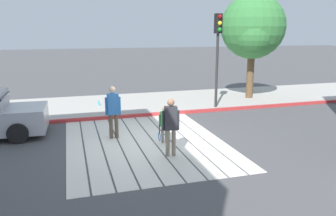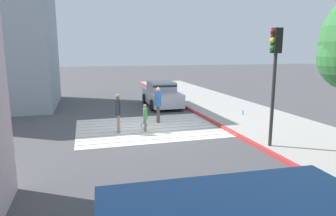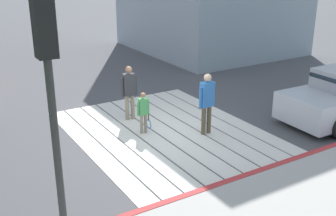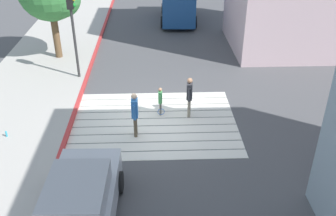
{
  "view_description": "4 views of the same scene",
  "coord_description": "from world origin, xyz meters",
  "px_view_note": "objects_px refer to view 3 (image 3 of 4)",
  "views": [
    {
      "loc": [
        10.02,
        -2.22,
        3.51
      ],
      "look_at": [
        -0.47,
        0.91,
        0.97
      ],
      "focal_mm": 35.63,
      "sensor_mm": 36.0,
      "label": 1
    },
    {
      "loc": [
        2.73,
        13.07,
        3.46
      ],
      "look_at": [
        -0.72,
        0.79,
        1.04
      ],
      "focal_mm": 31.95,
      "sensor_mm": 36.0,
      "label": 2
    },
    {
      "loc": [
        -9.43,
        5.69,
        4.77
      ],
      "look_at": [
        -0.77,
        0.4,
        1.05
      ],
      "focal_mm": 44.84,
      "sensor_mm": 36.0,
      "label": 3
    },
    {
      "loc": [
        0.05,
        -12.77,
        7.96
      ],
      "look_at": [
        0.53,
        -0.13,
        0.71
      ],
      "focal_mm": 40.78,
      "sensor_mm": 36.0,
      "label": 4
    }
  ],
  "objects_px": {
    "pedestrian_adult_trailing": "(207,100)",
    "pedestrian_child_with_racket": "(144,111)",
    "traffic_light_corner": "(49,82)",
    "pedestrian_adult_lead": "(129,89)"
  },
  "relations": [
    {
      "from": "pedestrian_adult_trailing",
      "to": "pedestrian_child_with_racket",
      "type": "distance_m",
      "value": 1.79
    },
    {
      "from": "pedestrian_adult_trailing",
      "to": "pedestrian_child_with_racket",
      "type": "xyz_separation_m",
      "value": [
        0.95,
        1.47,
        -0.35
      ]
    },
    {
      "from": "traffic_light_corner",
      "to": "pedestrian_adult_trailing",
      "type": "height_order",
      "value": "traffic_light_corner"
    },
    {
      "from": "traffic_light_corner",
      "to": "pedestrian_adult_lead",
      "type": "relative_size",
      "value": 2.52
    },
    {
      "from": "pedestrian_child_with_racket",
      "to": "pedestrian_adult_trailing",
      "type": "bearing_deg",
      "value": -122.75
    },
    {
      "from": "traffic_light_corner",
      "to": "pedestrian_adult_trailing",
      "type": "xyz_separation_m",
      "value": [
        2.88,
        -5.03,
        -2.01
      ]
    },
    {
      "from": "traffic_light_corner",
      "to": "pedestrian_child_with_racket",
      "type": "xyz_separation_m",
      "value": [
        3.83,
        -3.55,
        -2.36
      ]
    },
    {
      "from": "pedestrian_adult_lead",
      "to": "pedestrian_adult_trailing",
      "type": "bearing_deg",
      "value": -147.4
    },
    {
      "from": "pedestrian_adult_lead",
      "to": "pedestrian_adult_trailing",
      "type": "height_order",
      "value": "pedestrian_adult_trailing"
    },
    {
      "from": "pedestrian_child_with_racket",
      "to": "traffic_light_corner",
      "type": "bearing_deg",
      "value": 137.15
    }
  ]
}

